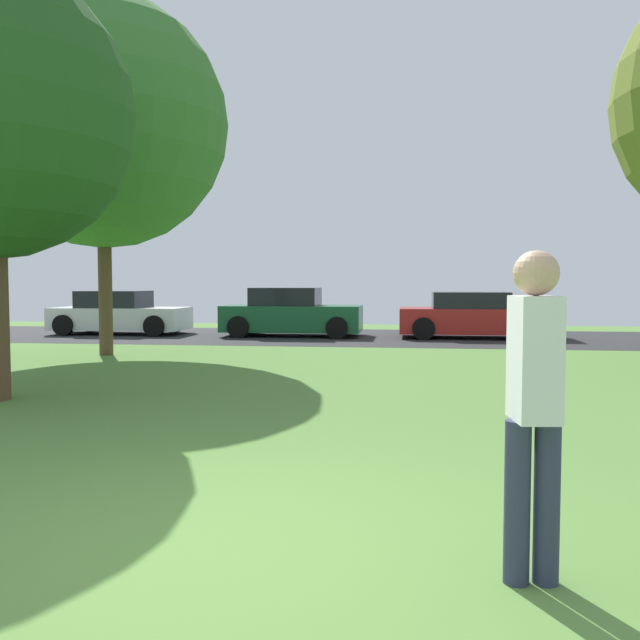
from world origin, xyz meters
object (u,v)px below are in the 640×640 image
object	(u,v)px
person_walking	(534,399)
parked_car_red	(476,317)
parked_car_white	(119,314)
parked_car_green	(291,314)
maple_tree_near	(102,123)

from	to	relation	value
person_walking	parked_car_red	distance (m)	16.39
person_walking	parked_car_white	distance (m)	19.05
parked_car_white	parked_car_red	xyz separation A→B (m)	(10.99, -0.06, 0.00)
person_walking	parked_car_green	xyz separation A→B (m)	(-4.20, 16.34, -0.34)
person_walking	parked_car_green	size ratio (longest dim) A/B	0.44
maple_tree_near	parked_car_red	bearing A→B (deg)	33.41
maple_tree_near	parked_car_white	bearing A→B (deg)	111.51
parked_car_white	person_walking	bearing A→B (deg)	-59.38
maple_tree_near	person_walking	bearing A→B (deg)	-55.00
person_walking	parked_car_green	world-z (taller)	person_walking
maple_tree_near	parked_car_red	world-z (taller)	maple_tree_near
person_walking	parked_car_red	xyz separation A→B (m)	(1.29, 16.33, -0.39)
parked_car_white	parked_car_green	bearing A→B (deg)	-0.58
maple_tree_near	parked_car_green	size ratio (longest dim) A/B	1.91
parked_car_white	parked_car_green	world-z (taller)	parked_car_green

